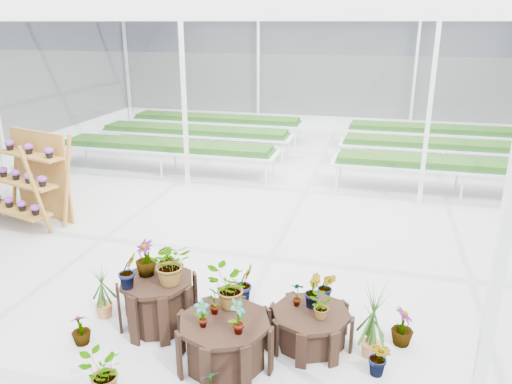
% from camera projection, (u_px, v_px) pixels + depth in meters
% --- Properties ---
extents(ground_plane, '(24.00, 24.00, 0.00)m').
position_uv_depth(ground_plane, '(259.00, 263.00, 9.15)').
color(ground_plane, gray).
rests_on(ground_plane, ground).
extents(greenhouse_shell, '(18.00, 24.00, 4.50)m').
position_uv_depth(greenhouse_shell, '(259.00, 143.00, 8.42)').
color(greenhouse_shell, white).
rests_on(greenhouse_shell, ground).
extents(steel_frame, '(18.00, 24.00, 4.50)m').
position_uv_depth(steel_frame, '(259.00, 143.00, 8.42)').
color(steel_frame, silver).
rests_on(steel_frame, ground).
extents(nursery_benches, '(16.00, 7.00, 0.84)m').
position_uv_depth(nursery_benches, '(315.00, 149.00, 15.61)').
color(nursery_benches, silver).
rests_on(nursery_benches, ground).
extents(plinth_tall, '(1.30, 1.30, 0.74)m').
position_uv_depth(plinth_tall, '(158.00, 302.00, 7.18)').
color(plinth_tall, black).
rests_on(plinth_tall, ground).
extents(plinth_mid, '(1.30, 1.30, 0.64)m').
position_uv_depth(plinth_mid, '(225.00, 342.00, 6.36)').
color(plinth_mid, black).
rests_on(plinth_mid, ground).
extents(plinth_low, '(1.18, 1.18, 0.50)m').
position_uv_depth(plinth_low, '(311.00, 327.00, 6.79)').
color(plinth_low, black).
rests_on(plinth_low, ground).
extents(shelf_rack, '(2.07, 1.47, 1.97)m').
position_uv_depth(shelf_rack, '(25.00, 179.00, 10.68)').
color(shelf_rack, olive).
rests_on(shelf_rack, ground).
extents(nursery_plants, '(4.66, 3.15, 1.36)m').
position_uv_depth(nursery_plants, '(214.00, 300.00, 6.84)').
color(nursery_plants, '#224715').
rests_on(nursery_plants, ground).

